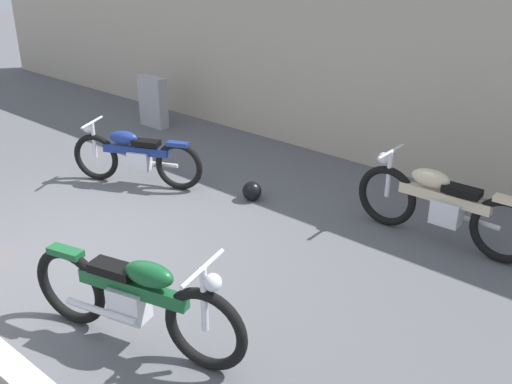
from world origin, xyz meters
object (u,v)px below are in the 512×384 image
motorcycle_blue (135,156)px  motorcycle_green (135,299)px  stone_marker (153,102)px  motorcycle_cream (442,205)px  helmet (252,191)px

motorcycle_blue → motorcycle_green: motorcycle_green is taller
stone_marker → motorcycle_cream: size_ratio=0.42×
stone_marker → motorcycle_blue: bearing=-45.6°
motorcycle_blue → motorcycle_green: size_ratio=0.85×
stone_marker → motorcycle_green: motorcycle_green is taller
motorcycle_blue → motorcycle_cream: 4.11m
stone_marker → motorcycle_blue: 2.64m
helmet → motorcycle_cream: size_ratio=0.12×
stone_marker → helmet: bearing=-19.7°
motorcycle_blue → motorcycle_cream: (3.93, 1.21, 0.04)m
motorcycle_cream → helmet: bearing=11.6°
motorcycle_green → stone_marker: bearing=123.9°
motorcycle_cream → motorcycle_green: size_ratio=1.01×
motorcycle_cream → motorcycle_green: bearing=70.1°
motorcycle_blue → stone_marker: bearing=-70.7°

